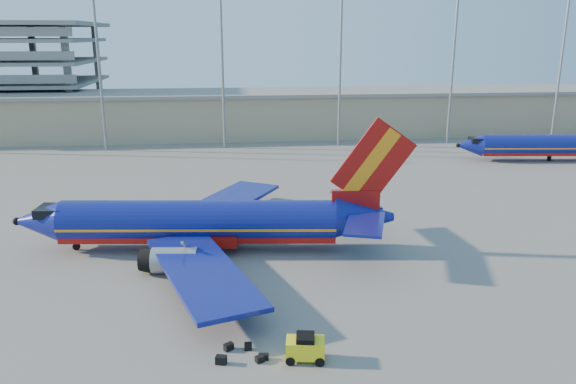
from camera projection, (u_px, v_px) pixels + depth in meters
name	position (u px, v px, depth m)	size (l,w,h in m)	color
ground	(278.00, 239.00, 53.82)	(220.00, 220.00, 0.00)	slate
terminal_building	(301.00, 112.00, 109.21)	(122.00, 16.00, 8.50)	gray
light_mast_row	(282.00, 43.00, 93.62)	(101.60, 1.60, 28.65)	gray
aircraft_main	(208.00, 223.00, 50.50)	(35.82, 34.31, 12.14)	navy
aircraft_second	(556.00, 145.00, 86.70)	(31.62, 12.27, 10.71)	navy
baggage_tug	(305.00, 347.00, 33.59)	(2.51, 1.74, 1.67)	yellow
luggage_pile	(240.00, 354.00, 34.04)	(3.23, 2.11, 0.52)	black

